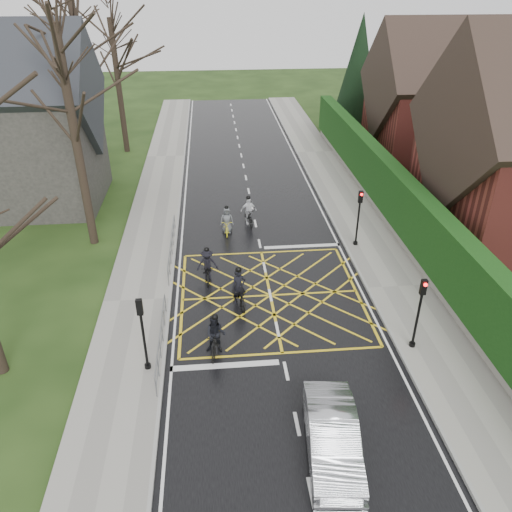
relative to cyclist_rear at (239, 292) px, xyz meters
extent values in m
plane|color=black|center=(1.46, 0.52, -0.61)|extent=(120.00, 120.00, 0.00)
cube|color=black|center=(1.46, 0.52, -0.60)|extent=(9.00, 80.00, 0.01)
cube|color=gray|center=(7.46, 0.52, -0.53)|extent=(3.00, 80.00, 0.15)
cube|color=gray|center=(-4.54, 0.52, -0.53)|extent=(3.00, 80.00, 0.15)
cube|color=slate|center=(9.21, 6.52, -0.26)|extent=(0.50, 38.00, 0.70)
cube|color=black|center=(9.21, 6.52, 1.49)|extent=(0.90, 38.00, 2.80)
cube|color=maroon|center=(16.21, 18.52, 2.39)|extent=(9.00, 8.00, 6.00)
cube|color=#2E221C|center=(16.21, 18.52, 5.29)|extent=(9.80, 8.80, 8.80)
cube|color=maroon|center=(18.91, 18.52, 7.89)|extent=(0.70, 0.70, 1.60)
cylinder|color=black|center=(12.21, 26.52, -0.01)|extent=(0.50, 0.50, 1.20)
cone|color=black|center=(12.21, 26.52, 4.39)|extent=(4.60, 4.60, 10.00)
cube|color=#2D2B28|center=(-12.04, 12.52, 2.89)|extent=(8.00, 7.00, 7.00)
cube|color=#26282D|center=(-12.04, 12.52, 6.29)|extent=(8.80, 7.80, 7.80)
cylinder|color=black|center=(-7.54, 6.52, 4.89)|extent=(0.44, 0.44, 11.00)
cylinder|color=black|center=(-8.54, 14.52, 5.39)|extent=(0.44, 0.44, 12.00)
cylinder|color=black|center=(-7.84, 22.52, 4.39)|extent=(0.44, 0.44, 10.00)
cylinder|color=slate|center=(-3.19, -2.98, 0.39)|extent=(0.05, 5.00, 0.05)
cylinder|color=slate|center=(-3.19, -2.98, -0.06)|extent=(0.04, 5.00, 0.04)
cylinder|color=slate|center=(-3.19, -5.48, -0.11)|extent=(0.04, 0.04, 1.00)
cylinder|color=slate|center=(-3.19, -0.48, -0.11)|extent=(0.04, 0.04, 1.00)
cylinder|color=slate|center=(-3.19, 4.52, 0.39)|extent=(0.05, 6.00, 0.05)
cylinder|color=slate|center=(-3.19, 4.52, -0.06)|extent=(0.04, 6.00, 0.04)
cylinder|color=slate|center=(-3.19, 1.52, -0.11)|extent=(0.04, 0.04, 1.00)
cylinder|color=slate|center=(-3.19, 7.52, -0.11)|extent=(0.04, 0.04, 1.00)
cylinder|color=black|center=(6.56, 4.72, 0.89)|extent=(0.10, 0.10, 3.00)
cylinder|color=black|center=(6.56, 4.72, -0.46)|extent=(0.24, 0.24, 0.30)
cube|color=black|center=(6.56, 4.72, 2.29)|extent=(0.22, 0.16, 0.62)
sphere|color=#FF0C0C|center=(6.56, 4.60, 2.47)|extent=(0.14, 0.14, 0.14)
cylinder|color=black|center=(6.56, -3.68, 0.89)|extent=(0.10, 0.10, 3.00)
cylinder|color=black|center=(6.56, -3.68, -0.46)|extent=(0.24, 0.24, 0.30)
cube|color=black|center=(6.56, -3.68, 2.29)|extent=(0.22, 0.16, 0.62)
sphere|color=#FF0C0C|center=(6.56, -3.80, 2.47)|extent=(0.14, 0.14, 0.14)
cylinder|color=black|center=(-3.64, -3.98, 0.89)|extent=(0.10, 0.10, 3.00)
cylinder|color=black|center=(-3.64, -3.98, -0.46)|extent=(0.24, 0.24, 0.30)
cube|color=black|center=(-3.64, -3.98, 2.29)|extent=(0.22, 0.16, 0.62)
sphere|color=#FF0C0C|center=(-3.64, -3.86, 2.47)|extent=(0.14, 0.14, 0.14)
imported|color=black|center=(0.00, -0.03, -0.10)|extent=(1.07, 2.03, 1.01)
imported|color=black|center=(0.00, 0.07, 0.25)|extent=(0.70, 0.54, 1.72)
sphere|color=black|center=(0.00, 0.07, 1.13)|extent=(0.27, 0.27, 0.27)
imported|color=black|center=(-1.09, -3.21, -0.07)|extent=(0.84, 1.84, 1.07)
imported|color=black|center=(-1.09, -3.11, 0.21)|extent=(0.90, 0.76, 1.63)
sphere|color=black|center=(-1.09, -3.11, 1.04)|extent=(0.26, 0.26, 0.26)
imported|color=black|center=(-1.37, 2.12, -0.14)|extent=(0.67, 1.80, 0.94)
imported|color=black|center=(-1.37, 2.22, 0.19)|extent=(1.05, 0.62, 1.59)
sphere|color=black|center=(-1.37, 2.22, 1.01)|extent=(0.25, 0.25, 0.25)
imported|color=black|center=(1.06, 7.99, -0.08)|extent=(0.79, 1.82, 1.06)
imported|color=white|center=(1.06, 8.09, 0.20)|extent=(1.00, 0.55, 1.62)
sphere|color=black|center=(1.06, 8.09, 1.03)|extent=(0.25, 0.25, 0.25)
imported|color=yellow|center=(-0.24, 6.98, -0.16)|extent=(0.65, 1.71, 0.89)
imported|color=#54585C|center=(-0.24, 7.08, 0.15)|extent=(0.75, 0.51, 1.51)
sphere|color=black|center=(-0.24, 7.08, 0.92)|extent=(0.24, 0.24, 0.24)
imported|color=#B4B6BC|center=(2.31, -8.22, 0.09)|extent=(1.91, 4.39, 1.41)
camera|label=1|loc=(-0.94, -18.27, 12.33)|focal=35.00mm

